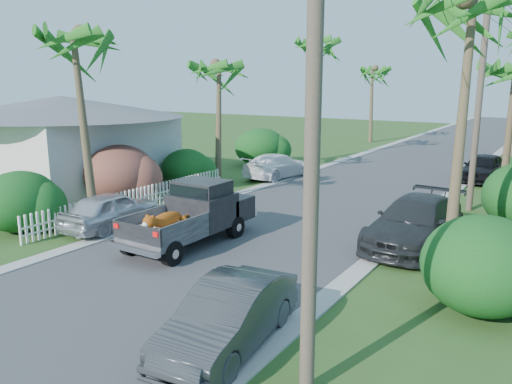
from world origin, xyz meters
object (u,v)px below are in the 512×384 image
Objects in this scene: utility_pole_a at (313,128)px; palm_r_a at (472,1)px; parked_car_ln at (112,210)px; house_left at (63,145)px; pickup_truck at (197,212)px; palm_l_b at (218,65)px; palm_l_c at (318,41)px; parked_car_rf at (483,168)px; parked_car_rm at (415,223)px; palm_l_a at (77,35)px; utility_pole_b at (479,100)px; palm_l_d at (373,68)px; parked_car_rn at (229,317)px; parked_car_lf at (277,166)px.

palm_r_a is at bearing 85.00° from utility_pole_a.
house_left is (-8.00, 3.98, 1.43)m from parked_car_ln.
pickup_truck is 3.67m from parked_car_ln.
parked_car_ln is 0.46× the size of palm_r_a.
palm_l_b is 0.80× the size of palm_l_c.
pickup_truck is 1.18× the size of parked_car_rf.
palm_r_a is (11.30, 2.98, 6.73)m from parked_car_ln.
palm_l_b reaches higher than parked_car_rm.
parked_car_rf is 0.50× the size of palm_r_a.
parked_car_rm is 1.33× the size of parked_car_ln.
palm_l_a is 0.91× the size of utility_pole_b.
palm_l_a is 31.01m from palm_l_d.
pickup_truck is 20.27m from palm_l_c.
parked_car_rn is at bearing -74.14° from palm_l_d.
house_left is at bearing 177.03° from palm_r_a.
parked_car_lf is (0.11, 11.84, -0.01)m from parked_car_ln.
utility_pole_a reaches higher than palm_l_b.
parked_car_lf is 10.22m from palm_l_c.
utility_pole_b is (2.00, 14.55, 3.93)m from parked_car_rn.
parked_car_ln is 0.86× the size of parked_car_lf.
pickup_truck is 0.56× the size of palm_l_c.
utility_pole_b reaches higher than palm_l_b.
parked_car_rn is at bearing -27.24° from house_left.
house_left is at bearing -138.04° from parked_car_rf.
parked_car_lf is (-9.89, -5.26, -0.06)m from parked_car_rf.
palm_l_a is at bearing -90.60° from palm_l_c.
palm_l_a is 15.64m from utility_pole_b.
parked_car_ln is at bearing -172.34° from pickup_truck.
palm_l_a is 0.89× the size of palm_l_c.
palm_l_c is at bearing 176.18° from parked_car_rf.
parked_car_ln is at bearing -26.45° from house_left.
palm_l_b reaches higher than parked_car_lf.
parked_car_rm is 19.86m from palm_l_c.
utility_pole_b is (0.60, -7.12, 3.86)m from parked_car_rf.
parked_car_rn is at bearing 123.99° from parked_car_lf.
utility_pole_b reaches higher than parked_car_lf.
palm_l_d reaches higher than parked_car_rm.
parked_car_ln is at bearing 154.66° from utility_pole_a.
parked_car_lf is 11.35m from utility_pole_b.
pickup_truck is at bearing -105.12° from parked_car_rf.
parked_car_rm is 13.08m from parked_car_rf.
parked_car_rn is at bearing -109.69° from palm_r_a.
house_left is at bearing -29.74° from parked_car_ln.
palm_r_a is 0.97× the size of utility_pole_a.
parked_car_ln is 0.52× the size of palm_l_d.
palm_r_a is (12.50, 3.00, 0.49)m from palm_l_a.
utility_pole_b is at bearing -79.31° from parked_car_rf.
palm_l_c is 17.54m from house_left.
palm_l_a reaches higher than house_left.
palm_l_a reaches higher than palm_l_d.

